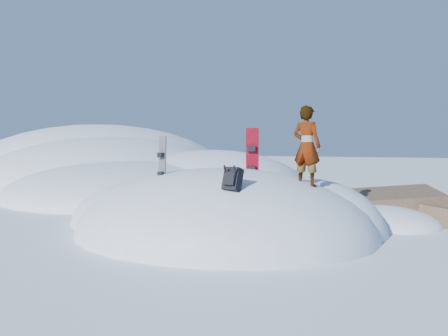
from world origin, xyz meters
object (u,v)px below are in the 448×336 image
at_px(snowboard_red, 252,161).
at_px(backpack, 232,179).
at_px(person, 307,146).
at_px(snowboard_dark, 162,167).

relative_size(snowboard_red, backpack, 3.07).
bearing_deg(person, snowboard_dark, 27.02).
relative_size(snowboard_red, snowboard_dark, 1.11).
distance_m(snowboard_dark, backpack, 2.30).
distance_m(snowboard_red, backpack, 2.06).
height_order(snowboard_red, backpack, snowboard_red).
bearing_deg(backpack, snowboard_red, 106.80).
xyz_separation_m(snowboard_red, snowboard_dark, (-1.80, -1.07, -0.11)).
height_order(snowboard_red, snowboard_dark, snowboard_red).
xyz_separation_m(snowboard_dark, person, (3.18, 0.55, 0.47)).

